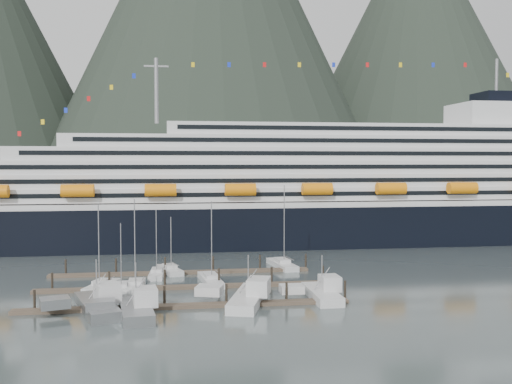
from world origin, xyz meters
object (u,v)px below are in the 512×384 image
at_px(cruise_ship, 314,196).
at_px(trawler_c, 247,297).
at_px(trawler_b, 135,309).
at_px(trawler_d, 321,293).
at_px(sailboat_c, 136,287).
at_px(sailboat_d, 211,280).
at_px(sailboat_a, 102,287).
at_px(sailboat_g, 282,265).
at_px(trawler_a, 96,305).
at_px(sailboat_e, 157,274).
at_px(sailboat_b, 122,289).
at_px(sailboat_f, 170,271).

distance_m(cruise_ship, trawler_c, 69.54).
height_order(trawler_b, trawler_d, trawler_b).
xyz_separation_m(sailboat_c, trawler_c, (16.83, -12.02, 0.54)).
height_order(sailboat_d, trawler_c, sailboat_d).
distance_m(sailboat_a, trawler_d, 35.84).
xyz_separation_m(sailboat_c, sailboat_g, (27.62, 16.60, 0.01)).
relative_size(sailboat_a, sailboat_d, 0.99).
bearing_deg(trawler_a, cruise_ship, -52.61).
bearing_deg(trawler_a, sailboat_g, -63.39).
height_order(sailboat_a, sailboat_e, sailboat_a).
distance_m(sailboat_a, sailboat_c, 5.57).
bearing_deg(sailboat_b, sailboat_a, 59.55).
height_order(sailboat_c, trawler_c, sailboat_c).
xyz_separation_m(sailboat_b, trawler_a, (-2.63, -12.79, 0.60)).
xyz_separation_m(sailboat_g, trawler_d, (0.76, -27.36, 0.47)).
distance_m(sailboat_f, trawler_b, 31.47).
bearing_deg(sailboat_d, trawler_a, 129.31).
height_order(sailboat_f, trawler_c, sailboat_f).
bearing_deg(sailboat_a, sailboat_f, -20.86).
bearing_deg(trawler_b, trawler_a, 52.98).
height_order(sailboat_e, trawler_b, sailboat_e).
bearing_deg(trawler_a, sailboat_f, -36.97).
relative_size(sailboat_g, trawler_a, 1.10).
relative_size(sailboat_e, trawler_c, 0.79).
bearing_deg(cruise_ship, sailboat_d, -122.19).
distance_m(sailboat_a, sailboat_d, 18.20).
bearing_deg(sailboat_b, sailboat_d, -72.61).
bearing_deg(trawler_d, sailboat_g, 1.57).
distance_m(sailboat_c, trawler_b, 17.09).
xyz_separation_m(sailboat_g, trawler_a, (-32.40, -30.43, 0.54)).
height_order(sailboat_a, trawler_d, sailboat_a).
bearing_deg(sailboat_b, sailboat_f, -27.06).
bearing_deg(sailboat_d, sailboat_f, 27.69).
distance_m(sailboat_g, trawler_d, 27.37).
relative_size(sailboat_d, trawler_a, 0.97).
bearing_deg(trawler_c, sailboat_g, -4.03).
relative_size(sailboat_c, trawler_b, 1.21).
distance_m(sailboat_c, sailboat_g, 32.23).
distance_m(sailboat_d, trawler_c, 16.15).
distance_m(cruise_ship, sailboat_a, 70.89).
distance_m(sailboat_f, trawler_c, 28.39).
relative_size(sailboat_b, sailboat_c, 0.75).
distance_m(sailboat_e, sailboat_f, 3.95).
height_order(cruise_ship, sailboat_c, cruise_ship).
distance_m(sailboat_e, trawler_c, 26.58).
relative_size(cruise_ship, sailboat_e, 16.55).
distance_m(sailboat_e, sailboat_g, 25.03).
relative_size(trawler_b, trawler_d, 1.03).
xyz_separation_m(sailboat_f, trawler_b, (-4.76, -31.10, 0.58)).
xyz_separation_m(sailboat_d, sailboat_f, (-6.95, 10.50, -0.02)).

